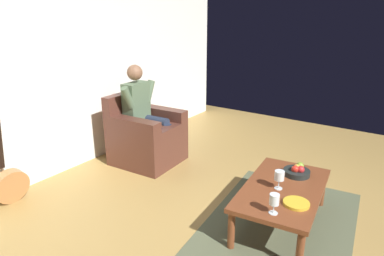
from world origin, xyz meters
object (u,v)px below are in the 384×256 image
Objects in this scene: coffee_table at (283,192)px; fruit_bowl at (297,171)px; armchair at (146,137)px; wine_glass_near at (279,177)px; wine_glass_far at (274,201)px; person_seated at (144,112)px; decorative_dish at (296,203)px; guitar at (10,182)px.

coffee_table is 0.32m from fruit_bowl.
wine_glass_near is at bearing 74.50° from armchair.
wine_glass_near is at bearing -164.47° from wine_glass_far.
decorative_dish is at bearing 71.39° from person_seated.
decorative_dish reaches higher than coffee_table.
fruit_bowl is 1.17× the size of decorative_dish.
wine_glass_far reaches higher than coffee_table.
person_seated is at bearing -90.00° from armchair.
person_seated reaches higher than wine_glass_far.
armchair is at bearing 90.00° from person_seated.
wine_glass_near reaches higher than coffee_table.
person_seated is (0.00, -0.00, 0.34)m from armchair.
wine_glass_far is 0.67× the size of fruit_bowl.
coffee_table is 4.88× the size of fruit_bowl.
fruit_bowl is at bearing 121.20° from guitar.
armchair is 1.98m from fruit_bowl.
fruit_bowl is at bearing -175.18° from wine_glass_far.
fruit_bowl is at bearing 176.35° from coffee_table.
coffee_table is at bearing -3.65° from fruit_bowl.
decorative_dish is (0.17, 0.22, -0.11)m from wine_glass_near.
decorative_dish is at bearing 109.97° from guitar.
wine_glass_far is at bearing 65.00° from armchair.
armchair is at bearing -91.99° from fruit_bowl.
person_seated is 1.67m from guitar.
decorative_dish is (-0.94, 2.60, 0.17)m from guitar.
guitar is 6.20× the size of wine_glass_far.
coffee_table is at bearing 76.06° from armchair.
wine_glass_far is at bearing -25.29° from decorative_dish.
armchair is 2.23m from decorative_dish.
decorative_dish is at bearing 17.76° from fruit_bowl.
coffee_table is 7.11× the size of wine_glass_near.
armchair is 0.73× the size of coffee_table.
wine_glass_far reaches higher than fruit_bowl.
guitar is at bearing -70.03° from decorative_dish.
decorative_dish is (-0.22, 0.11, -0.10)m from wine_glass_far.
guitar is at bearing -64.91° from wine_glass_near.
wine_glass_far is 0.76m from fruit_bowl.
person_seated is 1.98m from wine_glass_near.
coffee_table is at bearing 151.26° from wine_glass_near.
wine_glass_near is 1.03× the size of wine_glass_far.
person_seated is at bearing -100.84° from coffee_table.
coffee_table is (0.37, 1.96, -0.33)m from person_seated.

